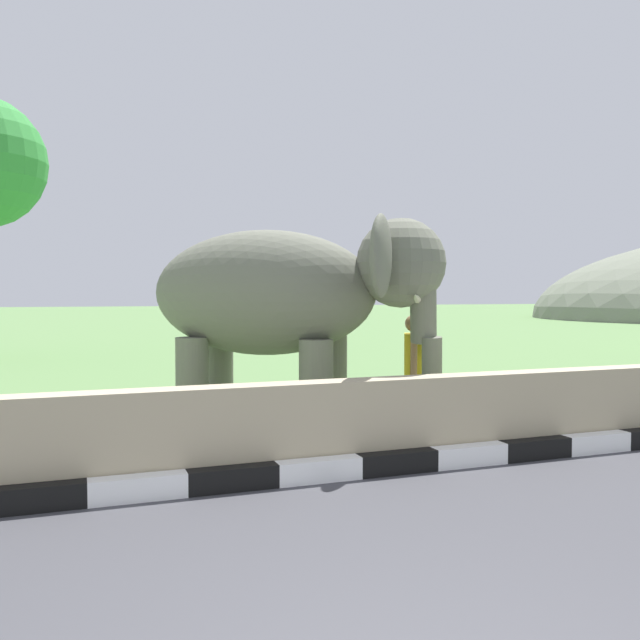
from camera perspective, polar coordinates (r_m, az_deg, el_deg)
name	(u,v)px	position (r m, az deg, el deg)	size (l,w,h in m)	color
striped_curb	(187,484)	(6.65, -11.42, -13.66)	(16.20, 0.20, 0.24)	white
barrier_parapet	(393,422)	(7.55, 6.31, -8.75)	(28.00, 0.36, 1.00)	tan
elephant	(289,296)	(8.93, -2.68, 2.05)	(3.95, 3.58, 2.92)	#686A5B
person_handler	(413,368)	(9.16, 8.03, -4.13)	(0.39, 0.64, 1.66)	navy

